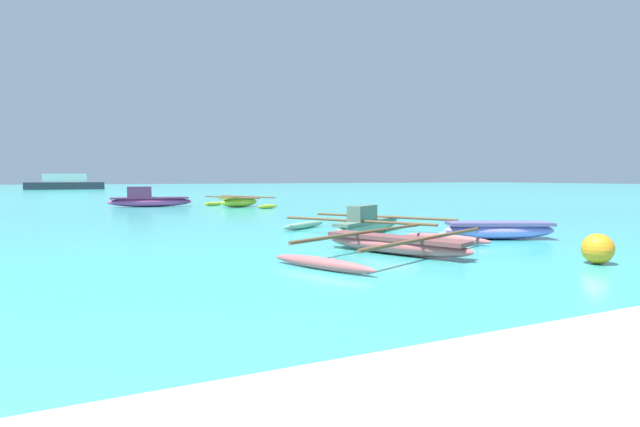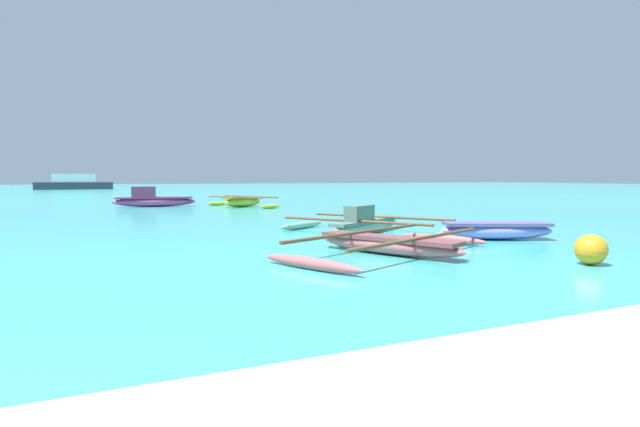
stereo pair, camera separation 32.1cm
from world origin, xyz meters
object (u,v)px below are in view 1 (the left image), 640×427
(moored_boat_2, at_px, (369,224))
(moored_boat_3, at_px, (499,230))
(moored_boat_1, at_px, (239,202))
(mooring_buoy_0, at_px, (598,249))
(moored_boat_0, at_px, (148,200))
(moored_boat_4, at_px, (395,244))
(distant_ferry, at_px, (65,183))

(moored_boat_2, distance_m, moored_boat_3, 3.29)
(moored_boat_1, xyz_separation_m, mooring_buoy_0, (0.86, -18.87, -0.00))
(moored_boat_2, bearing_deg, moored_boat_0, 71.74)
(moored_boat_4, bearing_deg, mooring_buoy_0, 21.83)
(moored_boat_0, relative_size, mooring_buoy_0, 7.88)
(moored_boat_1, relative_size, moored_boat_3, 1.60)
(moored_boat_4, bearing_deg, moored_boat_2, 133.13)
(moored_boat_4, distance_m, distant_ferry, 62.92)
(distant_ferry, bearing_deg, moored_boat_0, -83.51)
(moored_boat_0, height_order, distant_ferry, distant_ferry)
(moored_boat_0, xyz_separation_m, distant_ferry, (-5.00, 43.93, 0.45))
(moored_boat_0, distance_m, mooring_buoy_0, 21.58)
(moored_boat_0, distance_m, moored_boat_4, 18.71)
(moored_boat_1, height_order, moored_boat_3, moored_boat_1)
(moored_boat_1, distance_m, moored_boat_2, 13.06)
(moored_boat_3, bearing_deg, mooring_buoy_0, -83.07)
(moored_boat_0, height_order, moored_boat_2, moored_boat_0)
(moored_boat_1, xyz_separation_m, moored_boat_3, (1.96, -15.52, -0.03))
(moored_boat_1, bearing_deg, moored_boat_3, -108.15)
(mooring_buoy_0, distance_m, distant_ferry, 65.69)
(mooring_buoy_0, bearing_deg, distant_ferry, 98.75)
(moored_boat_2, xyz_separation_m, moored_boat_4, (-1.42, -3.35, -0.06))
(distant_ferry, bearing_deg, moored_boat_3, -79.79)
(moored_boat_0, distance_m, moored_boat_1, 4.65)
(moored_boat_4, xyz_separation_m, distant_ferry, (-7.48, 62.47, 0.62))
(moored_boat_4, bearing_deg, moored_boat_1, 150.33)
(moored_boat_4, relative_size, mooring_buoy_0, 9.58)
(mooring_buoy_0, bearing_deg, moored_boat_4, 135.72)
(moored_boat_0, relative_size, moored_boat_3, 1.52)
(moored_boat_0, bearing_deg, moored_boat_1, -19.50)
(moored_boat_2, bearing_deg, moored_boat_4, -145.63)
(moored_boat_2, height_order, moored_boat_4, moored_boat_2)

